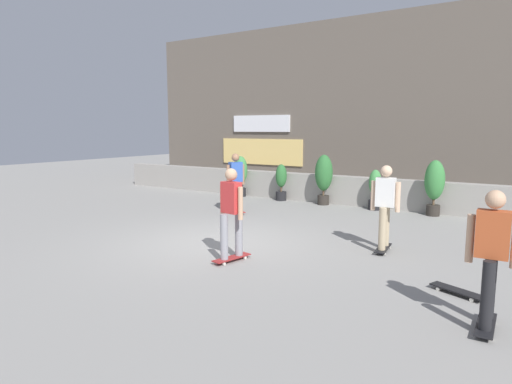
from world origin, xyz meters
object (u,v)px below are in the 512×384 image
Objects in this scene: potted_plant_0 at (241,173)px; potted_plant_4 at (435,183)px; potted_plant_1 at (281,181)px; skater_by_wall_right at (385,204)px; skater_by_wall_left at (231,210)px; potted_plant_2 at (324,176)px; skater_foreground at (491,254)px; skateboard_near_camera at (458,291)px; potted_plant_3 at (375,189)px; skater_far_left at (236,180)px.

potted_plant_4 is at bearing -0.00° from potted_plant_0.
potted_plant_4 is at bearing 0.00° from potted_plant_1.
potted_plant_4 reaches higher than potted_plant_0.
skater_by_wall_right is 1.00× the size of skater_by_wall_left.
skater_foreground is (5.31, -7.06, 0.01)m from potted_plant_2.
potted_plant_2 is 5.39m from skater_by_wall_right.
skateboard_near_camera is at bearing -43.39° from potted_plant_1.
potted_plant_0 is 4.83m from potted_plant_3.
potted_plant_0 is at bearing 122.19° from skater_far_left.
potted_plant_4 is at bearing 0.00° from potted_plant_3.
potted_plant_0 is 0.84× the size of skater_by_wall_right.
skater_by_wall_right reaches higher than potted_plant_1.
skater_far_left is at bearing 147.01° from skater_foreground.
skater_by_wall_left is 3.85m from skateboard_near_camera.
potted_plant_4 reaches higher than skateboard_near_camera.
potted_plant_0 is 1.76× the size of skateboard_near_camera.
skater_by_wall_left is (4.30, -6.47, 0.12)m from potted_plant_0.
potted_plant_4 is at bearing 71.37° from skater_by_wall_left.
skater_by_wall_left is at bearing -173.18° from skateboard_near_camera.
potted_plant_0 is at bearing 180.00° from potted_plant_2.
potted_plant_4 is (6.48, -0.00, 0.08)m from potted_plant_0.
skater_by_wall_left is at bearing -134.50° from skater_by_wall_right.
potted_plant_2 is (1.54, 0.00, 0.28)m from potted_plant_1.
skateboard_near_camera is at bearing -75.66° from potted_plant_4.
skater_far_left is at bearing -89.89° from potted_plant_1.
skater_by_wall_right reaches higher than skateboard_near_camera.
potted_plant_2 reaches higher than potted_plant_0.
potted_plant_4 is 4.32m from skater_by_wall_right.
potted_plant_0 is 3.10m from skater_far_left.
potted_plant_1 is (1.65, -0.00, -0.18)m from potted_plant_0.
skater_by_wall_left is at bearing -55.47° from skater_far_left.
potted_plant_4 is at bearing 89.12° from skater_by_wall_right.
skater_by_wall_right is (1.59, -4.32, 0.31)m from potted_plant_3.
potted_plant_1 is at bearing 134.09° from skater_foreground.
potted_plant_1 is 4.84m from potted_plant_4.
skater_foreground is 4.23m from skater_by_wall_left.
potted_plant_1 is at bearing 136.61° from skateboard_near_camera.
skater_by_wall_right is at bearing 133.24° from skateboard_near_camera.
skater_foreground reaches higher than potted_plant_3.
potted_plant_0 reaches higher than potted_plant_3.
potted_plant_0 reaches higher than skateboard_near_camera.
skater_by_wall_right is at bearing -90.88° from potted_plant_4.
potted_plant_3 is at bearing 117.39° from skater_foreground.
potted_plant_3 is at bearing 39.56° from skater_far_left.
potted_plant_3 is at bearing 0.00° from potted_plant_1.
skateboard_near_camera is at bearing 114.25° from skater_foreground.
potted_plant_2 is (3.18, 0.00, 0.10)m from potted_plant_0.
skateboard_near_camera is (1.54, -6.03, -0.84)m from potted_plant_4.
potted_plant_0 is 6.48m from potted_plant_4.
potted_plant_2 is at bearing 0.00° from potted_plant_1.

